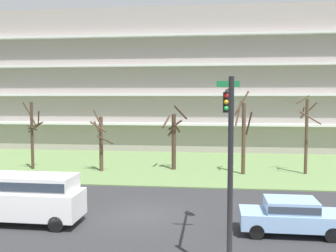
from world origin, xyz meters
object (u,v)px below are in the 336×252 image
at_px(tree_far_left, 32,133).
at_px(tree_right, 243,134).
at_px(tree_left, 101,141).
at_px(sedan_blue_center_left, 291,215).
at_px(traffic_signal_mast, 229,138).
at_px(van_white_near_left, 27,195).
at_px(tree_center, 174,138).
at_px(tree_far_right, 306,133).

height_order(tree_far_left, tree_right, tree_right).
relative_size(tree_left, sedan_blue_center_left, 1.15).
bearing_deg(traffic_signal_mast, van_white_near_left, 162.44).
bearing_deg(tree_right, van_white_near_left, -130.88).
xyz_separation_m(tree_center, sedan_blue_center_left, (6.59, -14.09, -1.82)).
bearing_deg(sedan_blue_center_left, tree_left, 134.55).
relative_size(van_white_near_left, traffic_signal_mast, 0.78).
height_order(tree_left, tree_center, tree_center).
relative_size(tree_far_right, van_white_near_left, 1.18).
height_order(tree_right, tree_far_right, tree_right).
xyz_separation_m(tree_left, van_white_near_left, (0.13, -12.65, -1.12)).
distance_m(tree_center, tree_right, 5.67).
distance_m(tree_far_left, traffic_signal_mast, 22.13).
distance_m(van_white_near_left, sedan_blue_center_left, 12.20).
distance_m(tree_left, tree_center, 5.90).
relative_size(tree_center, van_white_near_left, 1.03).
distance_m(tree_far_right, van_white_near_left, 20.88).
bearing_deg(van_white_near_left, tree_far_left, 115.88).
distance_m(tree_far_left, tree_center, 11.66).
height_order(tree_center, van_white_near_left, tree_center).
bearing_deg(tree_center, sedan_blue_center_left, -64.93).
height_order(tree_far_left, tree_far_right, tree_far_right).
relative_size(van_white_near_left, sedan_blue_center_left, 1.19).
xyz_separation_m(tree_left, sedan_blue_center_left, (12.32, -12.65, -1.64)).
bearing_deg(tree_far_left, van_white_near_left, -65.12).
bearing_deg(tree_far_left, traffic_signal_mast, -46.04).
bearing_deg(traffic_signal_mast, tree_far_left, 133.96).
bearing_deg(van_white_near_left, traffic_signal_mast, -16.56).
distance_m(tree_right, van_white_near_left, 17.06).
distance_m(tree_far_left, tree_right, 17.10).
distance_m(tree_center, tree_far_right, 10.36).
bearing_deg(tree_far_left, tree_far_right, 1.17).
distance_m(tree_left, traffic_signal_mast, 18.36).
distance_m(sedan_blue_center_left, traffic_signal_mast, 5.52).
bearing_deg(van_white_near_left, tree_center, 69.34).
xyz_separation_m(tree_left, tree_center, (5.72, 1.44, 0.18)).
height_order(tree_center, traffic_signal_mast, traffic_signal_mast).
distance_m(tree_center, van_white_near_left, 15.22).
xyz_separation_m(tree_center, tree_far_right, (10.32, -0.70, 0.59)).
relative_size(tree_center, traffic_signal_mast, 0.80).
bearing_deg(tree_center, tree_far_right, -3.88).
height_order(tree_far_left, traffic_signal_mast, traffic_signal_mast).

